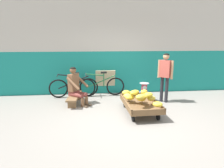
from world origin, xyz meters
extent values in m
plane|color=gray|center=(0.00, 0.00, 0.00)|extent=(80.00, 80.00, 0.00)
cube|color=#19847A|center=(0.00, 2.65, 0.76)|extent=(16.00, 0.30, 1.53)
cube|color=#B7B2A8|center=(0.00, 2.65, 2.44)|extent=(16.00, 0.30, 1.83)
cube|color=brown|center=(0.39, 0.45, 0.23)|extent=(0.89, 1.47, 0.05)
cube|color=brown|center=(-0.01, 0.44, 0.31)|extent=(0.09, 1.44, 0.10)
cube|color=brown|center=(0.79, 0.46, 0.31)|extent=(0.09, 1.44, 0.10)
cube|color=brown|center=(0.36, 1.15, 0.31)|extent=(0.84, 0.07, 0.10)
cube|color=brown|center=(0.41, -0.25, 0.31)|extent=(0.84, 0.07, 0.10)
cylinder|color=black|center=(0.05, 0.94, 0.09)|extent=(0.06, 0.18, 0.18)
cylinder|color=black|center=(0.68, 0.97, 0.09)|extent=(0.06, 0.18, 0.18)
cylinder|color=black|center=(0.09, -0.06, 0.09)|extent=(0.06, 0.18, 0.18)
cylinder|color=black|center=(0.72, -0.04, 0.09)|extent=(0.06, 0.18, 0.18)
ellipsoid|color=yellow|center=(0.39, 0.53, 0.42)|extent=(0.25, 0.19, 0.13)
ellipsoid|color=gold|center=(0.38, 1.03, 0.42)|extent=(0.27, 0.22, 0.13)
ellipsoid|color=gold|center=(0.11, 0.50, 0.42)|extent=(0.24, 0.18, 0.13)
ellipsoid|color=gold|center=(0.64, 1.03, 0.42)|extent=(0.30, 0.29, 0.13)
ellipsoid|color=gold|center=(0.39, 0.37, 0.42)|extent=(0.28, 0.23, 0.13)
ellipsoid|color=yellow|center=(0.67, -0.10, 0.42)|extent=(0.27, 0.23, 0.13)
ellipsoid|color=gold|center=(0.66, 0.37, 0.42)|extent=(0.29, 0.26, 0.13)
ellipsoid|color=yellow|center=(0.10, 1.01, 0.42)|extent=(0.27, 0.22, 0.13)
ellipsoid|color=yellow|center=(0.08, 0.67, 0.42)|extent=(0.30, 0.28, 0.13)
ellipsoid|color=gold|center=(0.39, 0.20, 0.54)|extent=(0.30, 0.27, 0.13)
ellipsoid|color=gold|center=(0.21, 0.48, 0.56)|extent=(0.30, 0.28, 0.13)
ellipsoid|color=yellow|center=(0.55, 0.30, 0.55)|extent=(0.28, 0.24, 0.13)
ellipsoid|color=gold|center=(0.29, 0.12, 0.55)|extent=(0.29, 0.26, 0.13)
cube|color=brown|center=(-1.44, 1.41, 0.24)|extent=(0.40, 1.12, 0.05)
cube|color=brown|center=(-1.41, 1.79, 0.11)|extent=(0.25, 0.10, 0.22)
cube|color=brown|center=(-1.48, 1.03, 0.11)|extent=(0.25, 0.10, 0.22)
cylinder|color=brown|center=(-1.07, 1.24, 0.14)|extent=(0.10, 0.10, 0.27)
cube|color=#4C3D2D|center=(-1.02, 1.21, 0.02)|extent=(0.23, 0.20, 0.04)
cylinder|color=brown|center=(-1.23, 1.36, 0.32)|extent=(0.40, 0.34, 0.13)
cylinder|color=brown|center=(-1.17, 1.10, 0.14)|extent=(0.10, 0.10, 0.27)
cube|color=#4C3D2D|center=(-1.13, 1.06, 0.02)|extent=(0.23, 0.20, 0.04)
cylinder|color=brown|center=(-1.33, 1.22, 0.32)|extent=(0.40, 0.34, 0.13)
cube|color=brown|center=(-1.44, 1.41, 0.34)|extent=(0.34, 0.36, 0.14)
cube|color=brown|center=(-1.44, 1.41, 0.67)|extent=(0.33, 0.36, 0.52)
cylinder|color=brown|center=(-1.20, 1.47, 0.70)|extent=(0.42, 0.34, 0.36)
cylinder|color=brown|center=(-1.43, 1.15, 0.70)|extent=(0.42, 0.34, 0.36)
sphere|color=brown|center=(-1.44, 1.41, 1.05)|extent=(0.19, 0.19, 0.19)
ellipsoid|color=black|center=(-1.44, 1.41, 1.10)|extent=(0.17, 0.17, 0.09)
cube|color=#234CA8|center=(0.76, 1.45, 0.15)|extent=(0.36, 0.28, 0.30)
cylinder|color=#28282D|center=(0.76, 1.45, 0.32)|extent=(0.20, 0.20, 0.03)
cube|color=#C6384C|center=(0.76, 1.45, 0.45)|extent=(0.16, 0.10, 0.24)
cylinder|color=white|center=(0.76, 1.40, 0.45)|extent=(0.13, 0.01, 0.13)
cylinder|color=#B2B5BA|center=(0.76, 1.45, 0.58)|extent=(0.30, 0.30, 0.01)
torus|color=black|center=(-2.02, 2.08, 0.32)|extent=(0.64, 0.10, 0.64)
torus|color=black|center=(-1.01, 2.17, 0.32)|extent=(0.64, 0.10, 0.64)
cylinder|color=black|center=(-1.51, 2.12, 0.52)|extent=(1.03, 0.12, 0.43)
cylinder|color=black|center=(-1.41, 2.13, 0.56)|extent=(0.04, 0.04, 0.48)
cylinder|color=black|center=(-1.72, 2.11, 0.76)|extent=(0.62, 0.09, 0.12)
cube|color=black|center=(-1.41, 2.13, 0.83)|extent=(0.21, 0.12, 0.05)
cylinder|color=black|center=(-2.02, 2.08, 0.78)|extent=(0.07, 0.48, 0.03)
torus|color=black|center=(-1.09, 2.11, 0.32)|extent=(0.64, 0.10, 0.64)
torus|color=black|center=(-0.08, 2.19, 0.32)|extent=(0.64, 0.10, 0.64)
cylinder|color=#236B3D|center=(-0.58, 2.15, 0.52)|extent=(1.03, 0.11, 0.43)
cylinder|color=#236B3D|center=(-0.48, 2.16, 0.56)|extent=(0.04, 0.04, 0.48)
cylinder|color=#236B3D|center=(-0.79, 2.14, 0.76)|extent=(0.62, 0.08, 0.12)
cube|color=black|center=(-0.48, 2.16, 0.83)|extent=(0.21, 0.11, 0.05)
cylinder|color=black|center=(-1.09, 2.11, 0.78)|extent=(0.06, 0.48, 0.03)
cube|color=#C6B289|center=(-0.41, 2.47, 0.43)|extent=(0.70, 0.26, 0.87)
cylinder|color=#232328|center=(1.42, 1.25, 0.40)|extent=(0.10, 0.10, 0.80)
cylinder|color=#232328|center=(1.31, 1.36, 0.40)|extent=(0.10, 0.10, 0.80)
cube|color=#B24C42|center=(1.36, 1.31, 1.06)|extent=(0.37, 0.37, 0.52)
cylinder|color=tan|center=(1.51, 1.16, 1.04)|extent=(0.07, 0.07, 0.56)
cylinder|color=tan|center=(1.21, 1.45, 1.04)|extent=(0.07, 0.07, 0.56)
sphere|color=tan|center=(1.36, 1.31, 1.44)|extent=(0.19, 0.19, 0.19)
ellipsoid|color=black|center=(1.36, 1.31, 1.49)|extent=(0.17, 0.17, 0.09)
cube|color=#3370B7|center=(0.86, 1.09, 0.12)|extent=(0.18, 0.12, 0.24)
camera|label=1|loc=(-0.86, -4.33, 1.94)|focal=30.81mm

